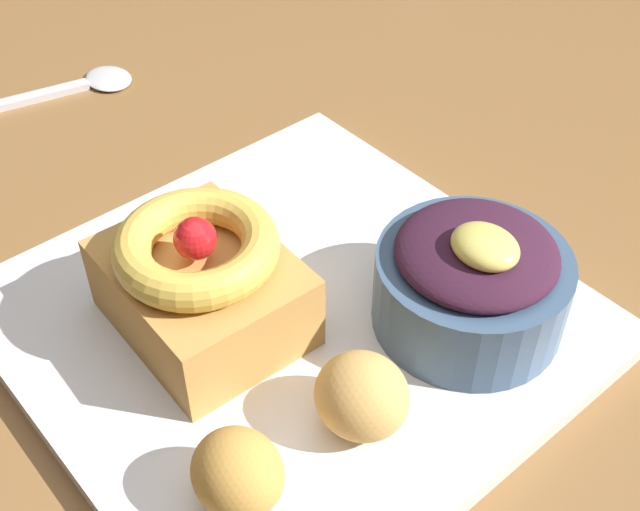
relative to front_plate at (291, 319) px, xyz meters
The scene contains 7 objects.
dining_table 0.21m from the front_plate, 101.48° to the left, with size 1.43×0.99×0.73m.
front_plate is the anchor object (origin of this frame).
cake_slice 0.06m from the front_plate, 120.69° to the right, with size 0.10×0.08×0.07m.
berry_ramekin 0.10m from the front_plate, 46.05° to the left, with size 0.10×0.10×0.07m.
fritter_front 0.08m from the front_plate, 14.53° to the right, with size 0.04×0.04×0.04m, color tan.
fritter_middle 0.11m from the front_plate, 50.55° to the right, with size 0.04×0.04×0.04m, color gold.
spoon 0.29m from the front_plate, behind, with size 0.05×0.13×0.00m.
Camera 1 is at (0.27, -0.37, 1.06)m, focal length 46.13 mm.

